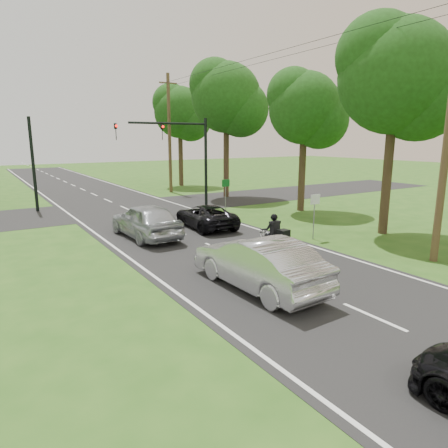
% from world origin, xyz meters
% --- Properties ---
extents(ground, '(140.00, 140.00, 0.00)m').
position_xyz_m(ground, '(0.00, 0.00, 0.00)').
color(ground, '#295317').
rests_on(ground, ground).
extents(road, '(8.00, 100.00, 0.01)m').
position_xyz_m(road, '(0.00, 10.00, 0.01)').
color(road, black).
rests_on(road, ground).
extents(cross_road, '(60.00, 7.00, 0.01)m').
position_xyz_m(cross_road, '(0.00, 16.00, 0.01)').
color(cross_road, black).
rests_on(cross_road, ground).
extents(motorcycle_rider, '(0.60, 2.05, 1.76)m').
position_xyz_m(motorcycle_rider, '(1.34, 1.75, 0.69)').
color(motorcycle_rider, black).
rests_on(motorcycle_rider, ground).
extents(dark_suv, '(2.34, 4.55, 1.23)m').
position_xyz_m(dark_suv, '(1.65, 7.88, 0.63)').
color(dark_suv, black).
rests_on(dark_suv, road).
extents(silver_sedan, '(1.95, 5.08, 1.65)m').
position_xyz_m(silver_sedan, '(-1.34, -0.67, 0.84)').
color(silver_sedan, silver).
rests_on(silver_sedan, road).
extents(silver_suv, '(2.19, 4.95, 1.66)m').
position_xyz_m(silver_suv, '(-1.85, 7.50, 0.84)').
color(silver_suv, '#ACB0B5').
rests_on(silver_suv, road).
extents(traffic_signal, '(6.38, 0.44, 6.00)m').
position_xyz_m(traffic_signal, '(3.34, 14.00, 4.14)').
color(traffic_signal, black).
rests_on(traffic_signal, ground).
extents(signal_pole_far, '(0.20, 0.20, 6.00)m').
position_xyz_m(signal_pole_far, '(-5.20, 18.00, 3.00)').
color(signal_pole_far, black).
rests_on(signal_pole_far, ground).
extents(utility_pole_far, '(1.60, 0.28, 10.00)m').
position_xyz_m(utility_pole_far, '(6.20, 22.00, 5.08)').
color(utility_pole_far, brown).
rests_on(utility_pole_far, ground).
extents(sign_white, '(0.55, 0.07, 2.12)m').
position_xyz_m(sign_white, '(4.70, 2.98, 1.60)').
color(sign_white, slate).
rests_on(sign_white, ground).
extents(sign_green, '(0.55, 0.07, 2.12)m').
position_xyz_m(sign_green, '(4.90, 10.98, 1.60)').
color(sign_green, slate).
rests_on(sign_green, ground).
extents(tree_row_b, '(5.60, 5.43, 10.06)m').
position_xyz_m(tree_row_b, '(8.79, 1.76, 7.13)').
color(tree_row_b, '#332316').
rests_on(tree_row_b, ground).
extents(tree_row_c, '(4.80, 4.65, 8.76)m').
position_xyz_m(tree_row_c, '(9.75, 8.80, 6.23)').
color(tree_row_c, '#332316').
rests_on(tree_row_c, ground).
extents(tree_row_d, '(5.76, 5.58, 10.45)m').
position_xyz_m(tree_row_d, '(9.10, 16.76, 7.43)').
color(tree_row_d, '#332316').
rests_on(tree_row_d, ground).
extents(tree_row_e, '(5.28, 5.12, 9.61)m').
position_xyz_m(tree_row_e, '(9.48, 25.78, 6.83)').
color(tree_row_e, '#332316').
rests_on(tree_row_e, ground).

